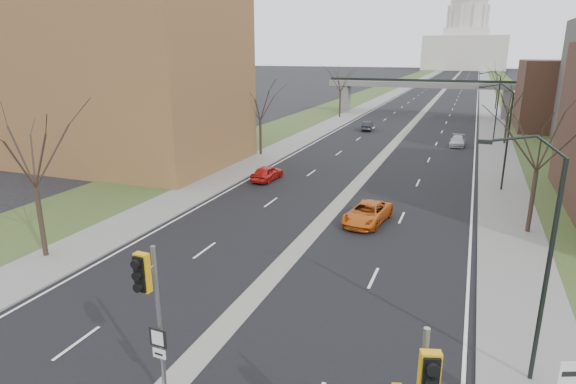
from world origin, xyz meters
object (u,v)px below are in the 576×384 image
Objects in this scene: signal_pole_median at (150,301)px; car_right_near at (367,213)px; car_left_near at (267,173)px; car_right_mid at (457,141)px; car_left_far at (367,126)px.

signal_pole_median reaches higher than car_right_near.
car_right_mid is at bearing -119.48° from car_left_near.
signal_pole_median is at bearing -97.48° from car_right_mid.
car_left_near is at bearing -122.67° from car_right_mid.
car_right_near is (8.37, -39.47, 0.05)m from car_left_far.
signal_pole_median reaches higher than car_left_far.
car_right_near is 31.73m from car_right_mid.
car_left_near reaches higher than car_left_far.
signal_pole_median reaches higher than car_left_near.
signal_pole_median is 1.42× the size of car_left_far.
car_right_mid is (12.94, -8.08, -0.03)m from car_left_far.
signal_pole_median is 59.81m from car_left_far.
car_left_near is at bearing 109.28° from signal_pole_median.
car_left_far is 0.79× the size of car_right_near.
car_right_near is (10.84, -7.87, -0.00)m from car_left_near.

